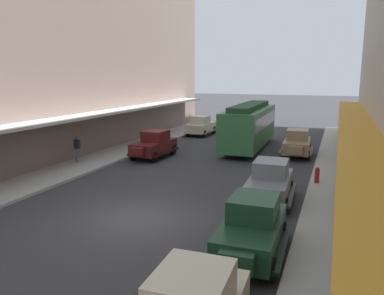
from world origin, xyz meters
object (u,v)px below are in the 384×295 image
(fire_hydrant, at_px, (317,175))
(parked_car_1, at_px, (201,125))
(parked_car_3, at_px, (252,226))
(pedestrian_0, at_px, (77,149))
(parked_car_0, at_px, (154,144))
(streetcar, at_px, (249,124))
(pedestrian_1, at_px, (343,148))
(parked_car_5, at_px, (270,181))
(parked_car_2, at_px, (297,142))

(fire_hydrant, bearing_deg, parked_car_1, 129.68)
(parked_car_3, relative_size, pedestrian_0, 2.62)
(parked_car_0, relative_size, pedestrian_0, 2.63)
(streetcar, bearing_deg, pedestrian_1, -23.13)
(parked_car_1, bearing_deg, parked_car_5, -60.97)
(parked_car_3, bearing_deg, pedestrian_0, 147.84)
(parked_car_1, xyz_separation_m, pedestrian_1, (12.48, -7.89, 0.07))
(parked_car_0, xyz_separation_m, fire_hydrant, (10.90, -3.09, -0.38))
(parked_car_0, height_order, streetcar, streetcar)
(parked_car_5, bearing_deg, pedestrian_0, 167.19)
(parked_car_0, relative_size, streetcar, 0.45)
(parked_car_5, distance_m, streetcar, 12.47)
(pedestrian_1, bearing_deg, parked_car_1, 147.70)
(parked_car_0, bearing_deg, streetcar, 45.07)
(fire_hydrant, relative_size, pedestrian_0, 0.50)
(parked_car_1, distance_m, pedestrian_1, 14.76)
(parked_car_3, height_order, parked_car_5, same)
(parked_car_5, xyz_separation_m, pedestrian_1, (3.10, 9.00, 0.07))
(parked_car_3, height_order, pedestrian_1, parked_car_3)
(fire_hydrant, xyz_separation_m, pedestrian_1, (1.26, 5.64, 0.45))
(parked_car_1, height_order, parked_car_2, same)
(streetcar, xyz_separation_m, pedestrian_1, (6.74, -2.88, -0.89))
(parked_car_3, relative_size, streetcar, 0.44)
(parked_car_1, height_order, fire_hydrant, parked_car_1)
(parked_car_0, xyz_separation_m, parked_car_1, (-0.32, 10.43, 0.00))
(streetcar, height_order, pedestrian_1, streetcar)
(fire_hydrant, height_order, pedestrian_1, pedestrian_1)
(parked_car_0, distance_m, parked_car_2, 10.03)
(parked_car_5, bearing_deg, parked_car_0, 144.50)
(parked_car_1, height_order, pedestrian_1, parked_car_1)
(parked_car_1, bearing_deg, parked_car_3, -66.34)
(parked_car_1, relative_size, streetcar, 0.44)
(parked_car_3, bearing_deg, parked_car_2, 90.99)
(streetcar, relative_size, pedestrian_1, 5.78)
(parked_car_0, bearing_deg, parked_car_1, 91.76)
(parked_car_5, distance_m, pedestrian_0, 13.05)
(parked_car_2, xyz_separation_m, pedestrian_1, (3.01, -1.57, 0.07))
(pedestrian_0, bearing_deg, parked_car_1, 76.56)
(parked_car_3, distance_m, parked_car_5, 5.35)
(parked_car_5, height_order, streetcar, streetcar)
(streetcar, distance_m, pedestrian_0, 12.81)
(pedestrian_0, bearing_deg, parked_car_2, 30.93)
(parked_car_1, xyz_separation_m, fire_hydrant, (11.22, -13.52, -0.38))
(parked_car_5, height_order, pedestrian_0, parked_car_5)
(parked_car_1, distance_m, parked_car_5, 19.32)
(parked_car_1, bearing_deg, fire_hydrant, -50.32)
(parked_car_1, relative_size, parked_car_5, 0.99)
(parked_car_0, height_order, parked_car_3, same)
(parked_car_2, relative_size, parked_car_5, 1.00)
(parked_car_0, relative_size, fire_hydrant, 5.26)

